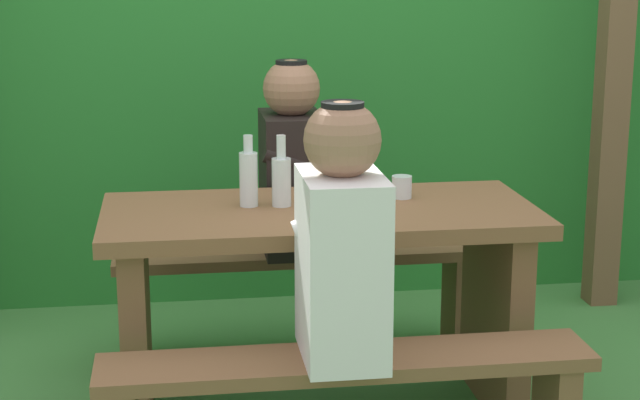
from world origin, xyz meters
name	(u,v)px	position (x,y,z in m)	size (l,w,h in m)	color
hedge_backdrop	(269,51)	(0.00, 1.70, 1.06)	(6.40, 0.94, 2.13)	#26782A
pergola_post_right	(615,48)	(1.39, 0.96, 1.13)	(0.12, 0.12, 2.25)	brown
picnic_table	(320,275)	(0.00, 0.00, 0.49)	(1.40, 0.64, 0.72)	brown
bench_near	(347,395)	(0.00, -0.53, 0.30)	(1.40, 0.24, 0.42)	brown
bench_far	(300,279)	(0.00, 0.53, 0.30)	(1.40, 0.24, 0.42)	brown
person_white_shirt	(342,242)	(-0.02, -0.53, 0.75)	(0.25, 0.35, 0.72)	white
person_black_coat	(292,164)	(-0.03, 0.53, 0.75)	(0.25, 0.35, 0.72)	black
drinking_glass	(402,187)	(0.29, 0.10, 0.75)	(0.07, 0.07, 0.08)	silver
bottle_left	(249,177)	(-0.22, 0.06, 0.81)	(0.06, 0.06, 0.23)	silver
bottle_right	(281,179)	(-0.12, 0.05, 0.81)	(0.06, 0.06, 0.23)	silver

